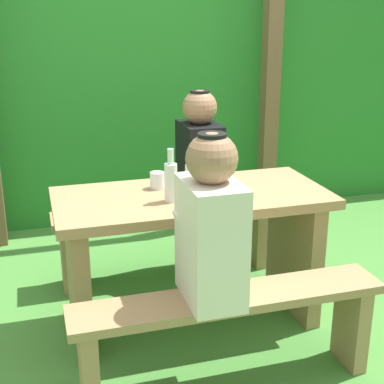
{
  "coord_description": "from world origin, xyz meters",
  "views": [
    {
      "loc": [
        -0.76,
        -2.57,
        1.63
      ],
      "look_at": [
        0.0,
        0.0,
        0.75
      ],
      "focal_mm": 51.58,
      "sensor_mm": 36.0,
      "label": 1
    }
  ],
  "objects_px": {
    "bottle_right": "(191,177)",
    "bench_far": "(166,227)",
    "person_white_shirt": "(211,225)",
    "person_black_coat": "(200,153)",
    "picnic_table": "(192,236)",
    "bench_near": "(229,322)",
    "bottle_left": "(171,181)",
    "drinking_glass": "(157,180)"
  },
  "relations": [
    {
      "from": "bench_near",
      "to": "person_white_shirt",
      "type": "xyz_separation_m",
      "value": [
        -0.09,
        0.0,
        0.46
      ]
    },
    {
      "from": "bottle_right",
      "to": "bench_near",
      "type": "bearing_deg",
      "value": -88.98
    },
    {
      "from": "drinking_glass",
      "to": "bottle_right",
      "type": "height_order",
      "value": "bottle_right"
    },
    {
      "from": "bench_far",
      "to": "person_black_coat",
      "type": "xyz_separation_m",
      "value": [
        0.22,
        -0.0,
        0.46
      ]
    },
    {
      "from": "bench_near",
      "to": "person_black_coat",
      "type": "height_order",
      "value": "person_black_coat"
    },
    {
      "from": "drinking_glass",
      "to": "person_black_coat",
      "type": "bearing_deg",
      "value": 50.0
    },
    {
      "from": "bottle_right",
      "to": "bench_far",
      "type": "bearing_deg",
      "value": 89.03
    },
    {
      "from": "bench_near",
      "to": "bottle_left",
      "type": "xyz_separation_m",
      "value": [
        -0.13,
        0.49,
        0.52
      ]
    },
    {
      "from": "picnic_table",
      "to": "drinking_glass",
      "type": "distance_m",
      "value": 0.35
    },
    {
      "from": "bench_near",
      "to": "picnic_table",
      "type": "bearing_deg",
      "value": 90.0
    },
    {
      "from": "bottle_left",
      "to": "drinking_glass",
      "type": "bearing_deg",
      "value": 94.6
    },
    {
      "from": "person_white_shirt",
      "to": "bottle_left",
      "type": "bearing_deg",
      "value": 94.96
    },
    {
      "from": "bench_near",
      "to": "bench_far",
      "type": "height_order",
      "value": "same"
    },
    {
      "from": "picnic_table",
      "to": "person_black_coat",
      "type": "height_order",
      "value": "person_black_coat"
    },
    {
      "from": "picnic_table",
      "to": "bench_near",
      "type": "xyz_separation_m",
      "value": [
        0.0,
        -0.58,
        -0.17
      ]
    },
    {
      "from": "picnic_table",
      "to": "person_black_coat",
      "type": "relative_size",
      "value": 1.95
    },
    {
      "from": "person_black_coat",
      "to": "bottle_left",
      "type": "bearing_deg",
      "value": -118.03
    },
    {
      "from": "bench_near",
      "to": "drinking_glass",
      "type": "bearing_deg",
      "value": 101.96
    },
    {
      "from": "bench_far",
      "to": "bottle_left",
      "type": "bearing_deg",
      "value": -101.29
    },
    {
      "from": "person_white_shirt",
      "to": "drinking_glass",
      "type": "xyz_separation_m",
      "value": [
        -0.06,
        0.71,
        -0.01
      ]
    },
    {
      "from": "bench_near",
      "to": "bench_far",
      "type": "xyz_separation_m",
      "value": [
        0.0,
        1.16,
        0.0
      ]
    },
    {
      "from": "bench_far",
      "to": "drinking_glass",
      "type": "relative_size",
      "value": 15.94
    },
    {
      "from": "bottle_left",
      "to": "person_white_shirt",
      "type": "bearing_deg",
      "value": -85.04
    },
    {
      "from": "picnic_table",
      "to": "bottle_left",
      "type": "distance_m",
      "value": 0.38
    },
    {
      "from": "person_white_shirt",
      "to": "person_black_coat",
      "type": "xyz_separation_m",
      "value": [
        0.31,
        1.15,
        0.0
      ]
    },
    {
      "from": "person_black_coat",
      "to": "person_white_shirt",
      "type": "bearing_deg",
      "value": -105.11
    },
    {
      "from": "picnic_table",
      "to": "bench_near",
      "type": "bearing_deg",
      "value": -90.0
    },
    {
      "from": "bench_near",
      "to": "drinking_glass",
      "type": "xyz_separation_m",
      "value": [
        -0.15,
        0.71,
        0.45
      ]
    },
    {
      "from": "bench_far",
      "to": "drinking_glass",
      "type": "distance_m",
      "value": 0.65
    },
    {
      "from": "person_black_coat",
      "to": "bottle_left",
      "type": "relative_size",
      "value": 2.72
    },
    {
      "from": "bench_far",
      "to": "person_black_coat",
      "type": "relative_size",
      "value": 1.95
    },
    {
      "from": "bench_far",
      "to": "bottle_right",
      "type": "xyz_separation_m",
      "value": [
        -0.01,
        -0.59,
        0.5
      ]
    },
    {
      "from": "person_black_coat",
      "to": "bottle_right",
      "type": "distance_m",
      "value": 0.64
    },
    {
      "from": "bench_near",
      "to": "bottle_right",
      "type": "xyz_separation_m",
      "value": [
        -0.01,
        0.57,
        0.5
      ]
    },
    {
      "from": "person_black_coat",
      "to": "bottle_left",
      "type": "distance_m",
      "value": 0.75
    },
    {
      "from": "bench_near",
      "to": "drinking_glass",
      "type": "relative_size",
      "value": 15.94
    },
    {
      "from": "picnic_table",
      "to": "bottle_right",
      "type": "bearing_deg",
      "value": -125.61
    },
    {
      "from": "drinking_glass",
      "to": "bottle_right",
      "type": "xyz_separation_m",
      "value": [
        0.14,
        -0.15,
        0.05
      ]
    },
    {
      "from": "bench_far",
      "to": "person_black_coat",
      "type": "distance_m",
      "value": 0.51
    },
    {
      "from": "person_black_coat",
      "to": "bench_far",
      "type": "bearing_deg",
      "value": 179.14
    },
    {
      "from": "picnic_table",
      "to": "drinking_glass",
      "type": "relative_size",
      "value": 15.94
    },
    {
      "from": "person_white_shirt",
      "to": "bottle_left",
      "type": "xyz_separation_m",
      "value": [
        -0.04,
        0.49,
        0.05
      ]
    }
  ]
}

